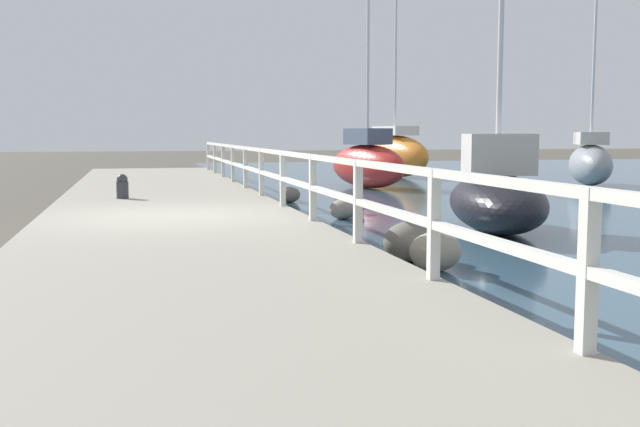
# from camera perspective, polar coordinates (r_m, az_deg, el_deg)

# --- Properties ---
(ground_plane) EXTENTS (120.00, 120.00, 0.00)m
(ground_plane) POSITION_cam_1_polar(r_m,az_deg,el_deg) (12.92, -11.07, -1.43)
(ground_plane) COLOR #4C473D
(dock_walkway) EXTENTS (4.45, 36.00, 0.29)m
(dock_walkway) POSITION_cam_1_polar(r_m,az_deg,el_deg) (12.90, -11.08, -0.80)
(dock_walkway) COLOR gray
(dock_walkway) RESTS_ON ground
(railing) EXTENTS (0.10, 32.50, 1.06)m
(railing) POSITION_cam_1_polar(r_m,az_deg,el_deg) (13.10, -1.82, 3.17)
(railing) COLOR silver
(railing) RESTS_ON dock_walkway
(boulder_upstream) EXTENTS (0.64, 0.57, 0.48)m
(boulder_upstream) POSITION_cam_1_polar(r_m,az_deg,el_deg) (9.22, 8.77, -2.89)
(boulder_upstream) COLOR gray
(boulder_upstream) RESTS_ON ground
(boulder_mid_strip) EXTENTS (0.52, 0.47, 0.39)m
(boulder_mid_strip) POSITION_cam_1_polar(r_m,az_deg,el_deg) (14.62, 1.73, 0.32)
(boulder_mid_strip) COLOR gray
(boulder_mid_strip) RESTS_ON ground
(boulder_near_dock) EXTENTS (0.42, 0.37, 0.31)m
(boulder_near_dock) POSITION_cam_1_polar(r_m,az_deg,el_deg) (15.53, 2.67, 0.51)
(boulder_near_dock) COLOR gray
(boulder_near_dock) RESTS_ON ground
(boulder_downstream) EXTENTS (0.71, 0.64, 0.53)m
(boulder_downstream) POSITION_cam_1_polar(r_m,az_deg,el_deg) (9.83, 6.88, -2.16)
(boulder_downstream) COLOR #666056
(boulder_downstream) RESTS_ON ground
(boulder_water_edge) EXTENTS (0.43, 0.39, 0.32)m
(boulder_water_edge) POSITION_cam_1_polar(r_m,az_deg,el_deg) (15.39, 2.23, 0.48)
(boulder_water_edge) COLOR gray
(boulder_water_edge) RESTS_ON ground
(boulder_far_strip) EXTENTS (0.52, 0.46, 0.39)m
(boulder_far_strip) POSITION_cam_1_polar(r_m,az_deg,el_deg) (18.15, -2.32, 1.44)
(boulder_far_strip) COLOR #666056
(boulder_far_strip) RESTS_ON ground
(mooring_bollard) EXTENTS (0.26, 0.26, 0.53)m
(mooring_bollard) POSITION_cam_1_polar(r_m,az_deg,el_deg) (16.55, -14.82, 2.01)
(mooring_bollard) COLOR #333338
(mooring_bollard) RESTS_ON dock_walkway
(sailboat_gray) EXTENTS (2.43, 3.49, 6.45)m
(sailboat_gray) POSITION_cam_1_polar(r_m,az_deg,el_deg) (25.61, 19.89, 3.69)
(sailboat_gray) COLOR gray
(sailboat_gray) RESTS_ON water_surface
(sailboat_red) EXTENTS (2.07, 4.07, 5.74)m
(sailboat_red) POSITION_cam_1_polar(r_m,az_deg,el_deg) (23.03, 3.62, 3.86)
(sailboat_red) COLOR red
(sailboat_red) RESTS_ON water_surface
(sailboat_black) EXTENTS (2.57, 4.06, 4.95)m
(sailboat_black) POSITION_cam_1_polar(r_m,az_deg,el_deg) (13.01, 13.32, 1.35)
(sailboat_black) COLOR black
(sailboat_black) RESTS_ON water_surface
(sailboat_orange) EXTENTS (1.98, 4.90, 7.22)m
(sailboat_orange) POSITION_cam_1_polar(r_m,az_deg,el_deg) (28.96, 5.71, 4.52)
(sailboat_orange) COLOR orange
(sailboat_orange) RESTS_ON water_surface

